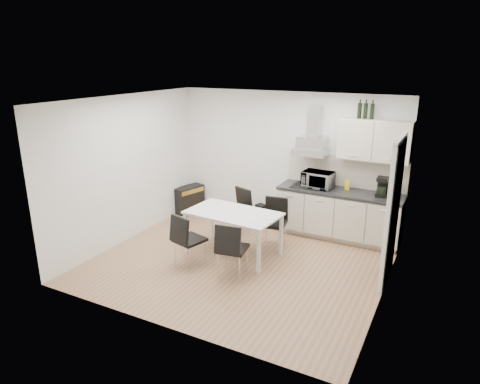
% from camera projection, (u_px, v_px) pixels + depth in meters
% --- Properties ---
extents(ground, '(4.50, 4.50, 0.00)m').
position_uv_depth(ground, '(240.00, 262.00, 7.00)').
color(ground, tan).
rests_on(ground, ground).
extents(wall_back, '(4.50, 0.10, 2.60)m').
position_uv_depth(wall_back, '(287.00, 160.00, 8.30)').
color(wall_back, white).
rests_on(wall_back, ground).
extents(wall_front, '(4.50, 0.10, 2.60)m').
position_uv_depth(wall_front, '(160.00, 230.00, 4.91)').
color(wall_front, white).
rests_on(wall_front, ground).
extents(wall_left, '(0.10, 4.00, 2.60)m').
position_uv_depth(wall_left, '(127.00, 169.00, 7.59)').
color(wall_left, white).
rests_on(wall_left, ground).
extents(wall_right, '(0.10, 4.00, 2.60)m').
position_uv_depth(wall_right, '(391.00, 208.00, 5.62)').
color(wall_right, white).
rests_on(wall_right, ground).
extents(ceiling, '(4.50, 4.50, 0.00)m').
position_uv_depth(ceiling, '(240.00, 100.00, 6.22)').
color(ceiling, white).
rests_on(ceiling, wall_back).
extents(doorway, '(0.08, 1.04, 2.10)m').
position_uv_depth(doorway, '(393.00, 213.00, 6.18)').
color(doorway, white).
rests_on(doorway, ground).
extents(kitchenette, '(2.22, 0.64, 2.52)m').
position_uv_depth(kitchenette, '(343.00, 195.00, 7.69)').
color(kitchenette, beige).
rests_on(kitchenette, ground).
extents(dining_table, '(1.57, 0.97, 0.75)m').
position_uv_depth(dining_table, '(233.00, 217.00, 7.08)').
color(dining_table, white).
rests_on(dining_table, ground).
extents(chair_far_left, '(0.59, 0.62, 0.88)m').
position_uv_depth(chair_far_left, '(236.00, 213.00, 7.94)').
color(chair_far_left, black).
rests_on(chair_far_left, ground).
extents(chair_far_right, '(0.50, 0.56, 0.88)m').
position_uv_depth(chair_far_right, '(273.00, 224.00, 7.40)').
color(chair_far_right, black).
rests_on(chair_far_right, ground).
extents(chair_near_left, '(0.56, 0.60, 0.88)m').
position_uv_depth(chair_near_left, '(190.00, 240.00, 6.74)').
color(chair_near_left, black).
rests_on(chair_near_left, ground).
extents(chair_near_right, '(0.51, 0.56, 0.88)m').
position_uv_depth(chair_near_right, '(232.00, 249.00, 6.43)').
color(chair_near_right, black).
rests_on(chair_near_right, ground).
extents(guitar_amp, '(0.46, 0.72, 0.56)m').
position_uv_depth(guitar_amp, '(189.00, 199.00, 9.23)').
color(guitar_amp, black).
rests_on(guitar_amp, ground).
extents(floor_speaker, '(0.24, 0.23, 0.33)m').
position_uv_depth(floor_speaker, '(261.00, 212.00, 8.77)').
color(floor_speaker, black).
rests_on(floor_speaker, ground).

